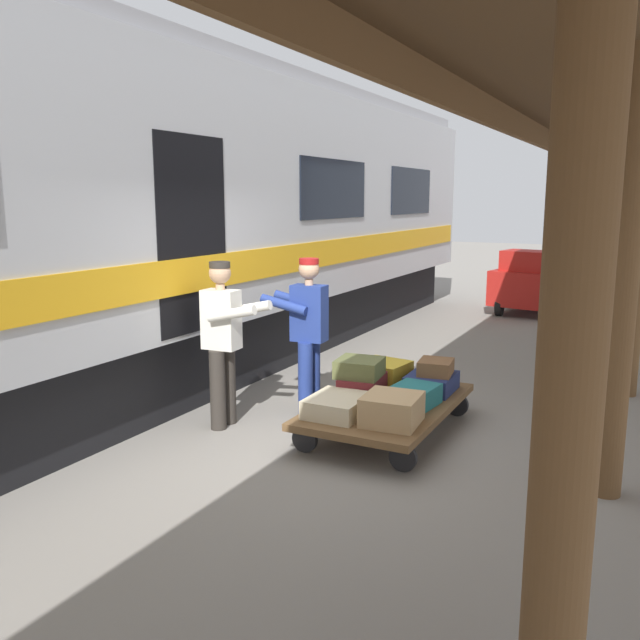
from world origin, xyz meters
name	(u,v)px	position (x,y,z in m)	size (l,w,h in m)	color
ground_plane	(359,448)	(0.00, 0.00, 0.00)	(60.00, 60.00, 0.00)	gray
platform_canopy	(630,65)	(-2.09, 0.00, 3.26)	(3.20, 19.04, 3.56)	brown
train_car	(85,222)	(3.37, 0.00, 2.06)	(3.02, 18.72, 4.00)	#B7BABF
luggage_cart	(387,406)	(-0.08, -0.51, 0.27)	(1.21, 2.09, 0.32)	brown
suitcase_teal_softside	(413,396)	(-0.35, -0.51, 0.42)	(0.40, 0.53, 0.20)	#1E666B
suitcase_tan_vintage	(392,409)	(-0.35, 0.06, 0.45)	(0.49, 0.51, 0.26)	tan
suitcase_maroon_trunk	(362,387)	(0.19, -0.51, 0.44)	(0.38, 0.55, 0.24)	maroon
suitcase_navy_fabric	(431,383)	(-0.35, -1.08, 0.41)	(0.46, 0.56, 0.18)	navy
suitcase_yellow_case	(384,373)	(0.19, -1.08, 0.45)	(0.49, 0.46, 0.26)	gold
suitcase_cream_canvas	(338,406)	(0.19, 0.06, 0.41)	(0.50, 0.61, 0.17)	beige
suitcase_brown_leather	(436,367)	(-0.39, -1.10, 0.58)	(0.34, 0.38, 0.15)	brown
suitcase_olive_duffel	(359,368)	(0.21, -0.48, 0.64)	(0.43, 0.43, 0.18)	brown
porter_in_overalls	(307,331)	(0.90, -0.66, 0.93)	(0.69, 0.46, 1.70)	navy
porter_by_door	(223,339)	(1.47, 0.08, 0.93)	(0.68, 0.45, 1.70)	#332D28
baggage_tug	(529,283)	(-0.04, -8.38, 0.63)	(1.40, 1.87, 1.30)	#B21E19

